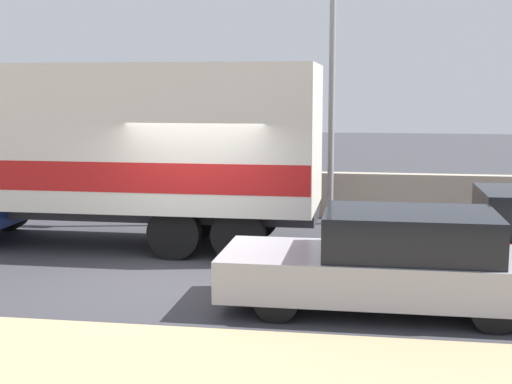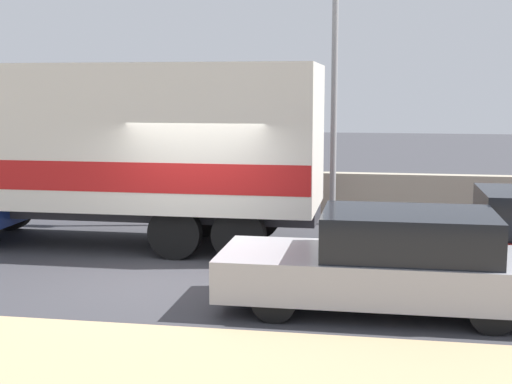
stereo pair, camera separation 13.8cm
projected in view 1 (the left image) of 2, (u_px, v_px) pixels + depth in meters
name	position (u px, v px, depth m)	size (l,w,h in m)	color
ground_plane	(182.00, 277.00, 11.78)	(80.00, 80.00, 0.00)	#38383D
stone_wall_backdrop	(245.00, 193.00, 17.64)	(60.00, 0.35, 1.08)	#A39984
street_lamp	(333.00, 26.00, 15.82)	(0.56, 0.28, 7.81)	gray
box_truck	(134.00, 149.00, 13.96)	(7.82, 2.59, 3.55)	navy
car_hatchback	(391.00, 261.00, 9.96)	(4.52, 1.77, 1.42)	#9E9EA3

